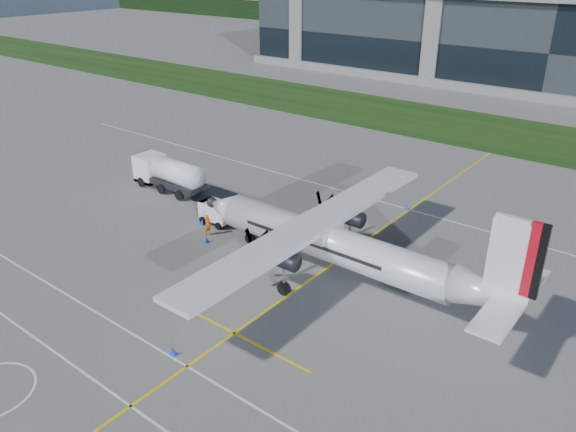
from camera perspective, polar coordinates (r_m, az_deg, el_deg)
ground at (r=73.93m, az=17.91°, el=6.76°), size 400.00×400.00×0.00m
grass_strip at (r=81.21m, az=20.00°, el=8.06°), size 400.00×18.00×0.04m
terminal_building at (r=110.14m, az=26.36°, el=15.17°), size 120.00×20.00×15.00m
yellow_taxiway_centerline at (r=47.25m, az=7.87°, el=-2.51°), size 0.20×70.00×0.01m
white_lane_line at (r=34.35m, az=-18.84°, el=-15.67°), size 90.00×0.15×0.01m
turboprop_aircraft at (r=39.80m, az=5.60°, el=-1.20°), size 26.66×27.65×8.30m
fuel_tanker_truck at (r=58.16m, az=-12.38°, el=4.30°), size 8.79×2.86×3.30m
baggage_tug at (r=49.90m, az=-7.21°, el=0.31°), size 3.21×1.93×1.93m
ground_crew_person at (r=47.89m, az=-8.15°, el=-0.73°), size 0.69×0.91×2.10m
safety_cone_nose_port at (r=46.95m, az=-8.26°, el=-2.38°), size 0.36×0.36×0.50m
safety_cone_portwing at (r=34.99m, az=-11.59°, el=-13.30°), size 0.36×0.36×0.50m
safety_cone_fwd at (r=50.03m, az=-8.73°, el=-0.62°), size 0.36×0.36×0.50m
safety_cone_stbdwing at (r=53.68m, az=11.96°, el=0.95°), size 0.36×0.36×0.50m
safety_cone_nose_stbd at (r=49.77m, az=-5.18°, el=-0.56°), size 0.36×0.36×0.50m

